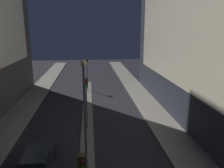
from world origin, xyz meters
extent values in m
cube|color=#2D333D|center=(12.35, 17.29, 11.55)|extent=(6.00, 34.58, 23.10)
cube|color=#66605B|center=(0.00, 18.43, 0.05)|extent=(1.19, 34.85, 0.10)
cube|color=#3D3814|center=(0.00, 3.63, 4.70)|extent=(0.32, 0.28, 0.90)
sphere|color=#4C0F0F|center=(0.00, 3.45, 5.00)|extent=(0.20, 0.20, 0.20)
cylinder|color=#4C4C51|center=(0.00, 16.46, 2.17)|extent=(0.12, 0.12, 4.15)
cube|color=#3D3814|center=(0.00, 16.46, 4.70)|extent=(0.32, 0.28, 0.90)
sphere|color=#4C0F0F|center=(0.00, 16.28, 5.00)|extent=(0.20, 0.20, 0.20)
sphere|color=#4C380A|center=(0.00, 16.28, 4.70)|extent=(0.20, 0.20, 0.20)
sphere|color=#1EEA4C|center=(0.00, 16.28, 4.40)|extent=(0.20, 0.20, 0.20)
cylinder|color=#4C4C51|center=(0.00, 30.32, 2.17)|extent=(0.12, 0.12, 4.15)
cube|color=#3D3814|center=(0.00, 30.32, 4.70)|extent=(0.32, 0.28, 0.90)
sphere|color=#4C0F0F|center=(0.00, 30.14, 5.00)|extent=(0.20, 0.20, 0.20)
sphere|color=#4C380A|center=(0.00, 30.14, 4.70)|extent=(0.20, 0.20, 0.20)
sphere|color=#1EEA4C|center=(0.00, 30.14, 4.40)|extent=(0.20, 0.20, 0.20)
cylinder|color=#4C4C51|center=(0.00, 9.98, 3.76)|extent=(0.16, 0.16, 7.33)
sphere|color=#F9EAB2|center=(0.00, 9.98, 7.56)|extent=(0.44, 0.44, 0.44)
cube|color=black|center=(-3.39, 10.31, 0.66)|extent=(1.89, 4.79, 0.67)
cube|color=black|center=(-3.39, 9.95, 1.22)|extent=(1.61, 2.15, 0.46)
cylinder|color=black|center=(-4.23, 11.79, 0.32)|extent=(0.22, 0.64, 0.64)
cylinder|color=black|center=(-2.56, 11.79, 0.32)|extent=(0.22, 0.64, 0.64)
camera|label=1|loc=(0.38, -3.55, 9.63)|focal=35.00mm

